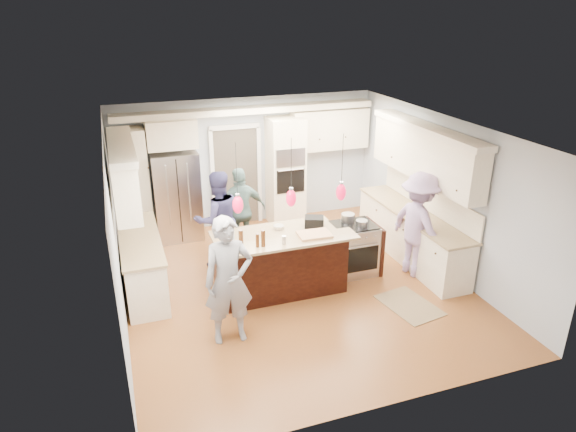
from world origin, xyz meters
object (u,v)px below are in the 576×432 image
object	(u,v)px
island_range	(354,248)
person_far_left	(218,220)
refrigerator	(177,196)
kitchen_island	(280,261)
person_bar_end	(229,281)

from	to	relation	value
island_range	person_far_left	xyz separation A→B (m)	(-2.19, 1.03, 0.44)
refrigerator	island_range	world-z (taller)	refrigerator
refrigerator	person_far_left	distance (m)	1.55
kitchen_island	person_bar_end	bearing A→B (deg)	-133.88
person_bar_end	person_far_left	distance (m)	2.28
person_far_left	person_bar_end	bearing A→B (deg)	75.45
kitchen_island	island_range	world-z (taller)	kitchen_island
refrigerator	kitchen_island	size ratio (longest dim) A/B	0.86
kitchen_island	person_far_left	size ratio (longest dim) A/B	1.17
refrigerator	person_bar_end	distance (m)	3.72
refrigerator	kitchen_island	bearing A→B (deg)	-63.07
refrigerator	person_bar_end	bearing A→B (deg)	-86.97
refrigerator	person_far_left	size ratio (longest dim) A/B	1.01
island_range	person_bar_end	world-z (taller)	person_bar_end
refrigerator	island_range	bearing A→B (deg)	-42.59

